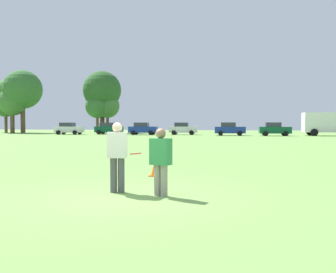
{
  "coord_description": "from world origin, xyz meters",
  "views": [
    {
      "loc": [
        2.58,
        -8.04,
        1.62
      ],
      "look_at": [
        0.26,
        2.9,
        1.25
      ],
      "focal_mm": 40.93,
      "sensor_mm": 36.0,
      "label": 1
    }
  ],
  "objects": [
    {
      "name": "traffic_cone",
      "position": [
        -0.27,
        3.44,
        0.23
      ],
      "size": [
        0.32,
        0.32,
        0.48
      ],
      "color": "#D8590C",
      "rests_on": "ground"
    },
    {
      "name": "parked_car_mid_left",
      "position": [
        -18.77,
        48.23,
        0.92
      ],
      "size": [
        4.31,
        2.43,
        1.82
      ],
      "color": "#0C4C2D",
      "rests_on": "ground"
    },
    {
      "name": "parked_car_far_right",
      "position": [
        5.98,
        45.71,
        0.92
      ],
      "size": [
        4.31,
        2.43,
        1.82
      ],
      "color": "#0C4C2D",
      "rests_on": "ground"
    },
    {
      "name": "parked_car_near_left",
      "position": [
        -24.31,
        45.87,
        0.92
      ],
      "size": [
        4.31,
        2.43,
        1.82
      ],
      "color": "silver",
      "rests_on": "ground"
    },
    {
      "name": "box_truck",
      "position": [
        13.92,
        47.66,
        1.75
      ],
      "size": [
        8.64,
        3.37,
        3.18
      ],
      "color": "white",
      "rests_on": "ground"
    },
    {
      "name": "tree_far_east_pine",
      "position": [
        -23.11,
        56.51,
        7.59
      ],
      "size": [
        6.79,
        6.79,
        11.04
      ],
      "color": "brown",
      "rests_on": "ground"
    },
    {
      "name": "player_thrower",
      "position": [
        -0.45,
        0.52,
        0.93
      ],
      "size": [
        0.52,
        0.38,
        1.65
      ],
      "color": "#4C4C51",
      "rests_on": "ground"
    },
    {
      "name": "parked_car_near_right",
      "position": [
        -0.03,
        45.7,
        0.92
      ],
      "size": [
        4.31,
        2.43,
        1.82
      ],
      "color": "navy",
      "rests_on": "ground"
    },
    {
      "name": "ground_plane",
      "position": [
        0.0,
        0.0,
        0.0
      ],
      "size": [
        180.66,
        180.66,
        0.0
      ],
      "primitive_type": "plane",
      "color": "#6B9347"
    },
    {
      "name": "player_defender",
      "position": [
        0.65,
        0.29,
        0.85
      ],
      "size": [
        0.52,
        0.4,
        1.52
      ],
      "color": "gray",
      "rests_on": "ground"
    },
    {
      "name": "frisbee",
      "position": [
        0.01,
        0.46,
        0.93
      ],
      "size": [
        0.27,
        0.27,
        0.06
      ],
      "color": "#E54C33"
    },
    {
      "name": "tree_east_birch",
      "position": [
        -36.79,
        53.24,
        7.69
      ],
      "size": [
        6.88,
        6.88,
        11.17
      ],
      "color": "brown",
      "rests_on": "ground"
    },
    {
      "name": "tree_west_maple",
      "position": [
        -40.02,
        54.85,
        6.87
      ],
      "size": [
        6.15,
        6.15,
        9.99
      ],
      "color": "brown",
      "rests_on": "ground"
    },
    {
      "name": "tree_east_oak",
      "position": [
        -23.57,
        55.39,
        4.72
      ],
      "size": [
        4.22,
        4.22,
        6.86
      ],
      "color": "brown",
      "rests_on": "ground"
    },
    {
      "name": "parked_car_center",
      "position": [
        -12.78,
        46.56,
        0.92
      ],
      "size": [
        4.31,
        2.43,
        1.82
      ],
      "color": "navy",
      "rests_on": "ground"
    },
    {
      "name": "tree_center_elm",
      "position": [
        -38.35,
        52.58,
        5.5
      ],
      "size": [
        4.92,
        4.92,
        8.0
      ],
      "color": "brown",
      "rests_on": "ground"
    },
    {
      "name": "tree_far_west_pine",
      "position": [
        -22.08,
        56.46,
        4.79
      ],
      "size": [
        4.29,
        4.29,
        6.97
      ],
      "color": "brown",
      "rests_on": "ground"
    },
    {
      "name": "parked_car_mid_right",
      "position": [
        -7.09,
        48.4,
        0.92
      ],
      "size": [
        4.31,
        2.43,
        1.82
      ],
      "color": "silver",
      "rests_on": "ground"
    },
    {
      "name": "tree_west_oak",
      "position": [
        -41.64,
        55.33,
        5.22
      ],
      "size": [
        4.67,
        4.67,
        7.58
      ],
      "color": "brown",
      "rests_on": "ground"
    }
  ]
}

